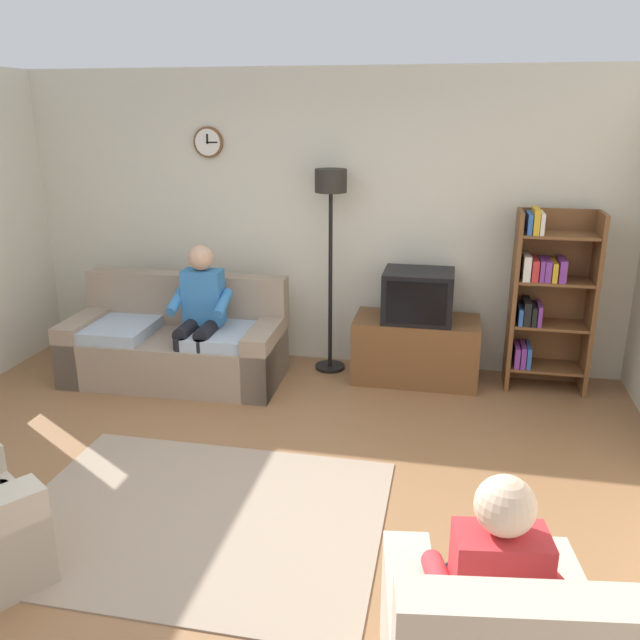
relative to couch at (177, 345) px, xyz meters
The scene contains 10 objects.
ground_plane 2.21m from the couch, 58.25° to the right, with size 12.00×12.00×0.00m, color #8C603D.
back_wall_assembly 1.74m from the couch, 34.66° to the left, with size 6.20×0.17×2.70m.
couch is the anchor object (origin of this frame).
tv_stand 2.15m from the couch, 10.37° to the left, with size 1.10×0.56×0.57m.
tv 2.20m from the couch, ahead, with size 0.60×0.49×0.44m.
bookshelf 3.26m from the couch, ahead, with size 0.68×0.36×1.57m.
floor_lamp 1.81m from the couch, 20.29° to the left, with size 0.28×0.28×1.85m.
area_rug 2.27m from the couch, 64.02° to the right, with size 2.20×1.70×0.01m, color gray.
person_on_couch 0.49m from the couch, 21.18° to the right, with size 0.52×0.54×1.24m.
person_in_right_armchair 4.00m from the couch, 49.14° to the right, with size 0.55×0.57×1.12m.
Camera 1 is at (1.23, -3.33, 2.35)m, focal length 36.82 mm.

